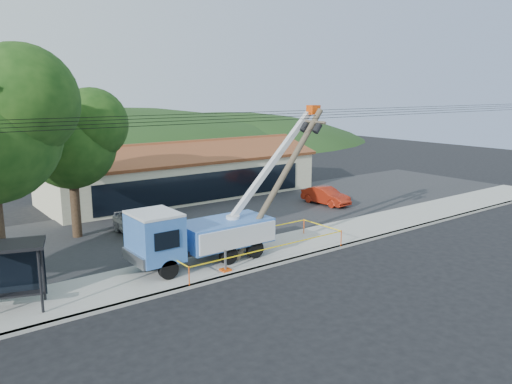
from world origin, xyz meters
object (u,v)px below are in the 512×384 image
(leaning_pole, at_px, (284,174))
(car_silver, at_px, (137,236))
(utility_truck, at_px, (199,233))
(car_red, at_px, (325,205))
(bus_shelter, at_px, (8,261))

(leaning_pole, relative_size, car_silver, 1.74)
(utility_truck, distance_m, car_red, 15.92)
(bus_shelter, xyz_separation_m, car_red, (23.52, 6.03, -2.16))
(leaning_pole, xyz_separation_m, bus_shelter, (-13.70, 0.60, -2.15))
(leaning_pole, distance_m, bus_shelter, 13.88)
(bus_shelter, relative_size, car_red, 0.79)
(utility_truck, bearing_deg, car_red, 21.71)
(bus_shelter, bearing_deg, car_silver, 57.34)
(bus_shelter, height_order, car_red, bus_shelter)
(utility_truck, xyz_separation_m, car_red, (14.70, 5.85, -1.73))
(utility_truck, bearing_deg, leaning_pole, -9.04)
(bus_shelter, distance_m, car_silver, 11.08)
(leaning_pole, height_order, car_red, leaning_pole)
(leaning_pole, bearing_deg, car_red, 34.03)
(utility_truck, relative_size, bus_shelter, 3.54)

